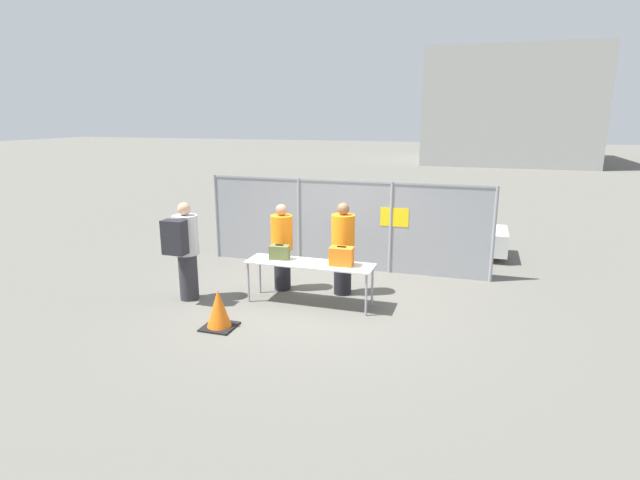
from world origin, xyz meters
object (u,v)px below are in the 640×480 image
Objects in this scene: inspection_table at (310,266)px; traffic_cone at (219,310)px; traveler_hooded at (185,248)px; suitcase_orange at (341,256)px; utility_trailer at (436,237)px; suitcase_olive at (280,252)px; security_worker_near at (343,248)px; security_worker_far at (282,246)px.

inspection_table is 3.60× the size of traffic_cone.
suitcase_orange is at bearing -11.92° from traveler_hooded.
utility_trailer is at bearing 72.88° from suitcase_orange.
utility_trailer is 6.62× the size of traffic_cone.
traveler_hooded is at bearing -160.38° from suitcase_olive.
inspection_table is at bearing -113.85° from utility_trailer.
security_worker_near reaches higher than inspection_table.
traveler_hooded is 1.03× the size of security_worker_near.
suitcase_olive is 0.89× the size of suitcase_orange.
security_worker_far is (-0.16, 0.52, -0.02)m from suitcase_olive.
security_worker_near reaches higher than utility_trailer.
inspection_table is at bearing -176.76° from suitcase_orange.
utility_trailer is at bearing 26.32° from traveler_hooded.
security_worker_far reaches higher than traffic_cone.
suitcase_olive is (-0.60, 0.06, 0.19)m from inspection_table.
suitcase_orange is at bearing 94.32° from security_worker_near.
traveler_hooded is 2.91m from security_worker_near.
security_worker_near is 1.20m from security_worker_far.
suitcase_olive is 0.21× the size of traveler_hooded.
inspection_table reaches higher than traffic_cone.
suitcase_olive is 0.21× the size of security_worker_near.
suitcase_orange is at bearing 42.45° from traffic_cone.
traveler_hooded is at bearing -166.96° from inspection_table.
suitcase_olive is at bearing 102.58° from security_worker_far.
suitcase_orange reaches higher than traffic_cone.
suitcase_olive is at bearing -120.64° from utility_trailer.
suitcase_olive reaches higher than traffic_cone.
security_worker_near is (-0.15, 0.66, -0.02)m from suitcase_orange.
traveler_hooded is 0.43× the size of utility_trailer.
traffic_cone is at bearing 46.86° from security_worker_near.
suitcase_orange is 0.23× the size of traveler_hooded.
utility_trailer is at bearing 66.15° from inspection_table.
utility_trailer is (1.45, 3.55, -0.52)m from security_worker_near.
utility_trailer is at bearing -120.93° from security_worker_near.
security_worker_far is at bearing 13.96° from traveler_hooded.
suitcase_olive is 1.69m from traffic_cone.
security_worker_near is at bearing 1.57° from traveler_hooded.
security_worker_near is 0.42× the size of utility_trailer.
security_worker_far is 2.64× the size of traffic_cone.
inspection_table is 6.16× the size of suitcase_olive.
security_worker_far is 2.13m from traffic_cone.
utility_trailer is (1.30, 4.21, -0.54)m from suitcase_orange.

